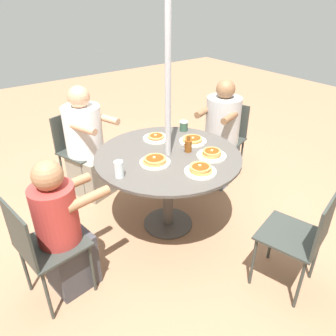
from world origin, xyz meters
TOP-DOWN VIEW (x-y plane):
  - ground_plane at (0.00, 0.00)m, footprint 12.00×12.00m
  - patio_table at (0.00, 0.00)m, footprint 1.28×1.28m
  - umbrella_pole at (0.00, 0.00)m, footprint 0.05×0.05m
  - patio_chair_north at (-1.15, -0.39)m, footprint 0.52×0.52m
  - diner_north at (-0.99, -0.34)m, footprint 0.56×0.50m
  - patio_chair_east at (0.39, -1.15)m, footprint 0.52×0.52m
  - diner_east at (0.33, -0.99)m, footprint 0.52×0.60m
  - patio_chair_south at (1.20, 0.17)m, footprint 0.47×0.47m
  - diner_south at (1.04, 0.15)m, footprint 0.52×0.36m
  - patio_chair_west at (-0.32, 1.17)m, footprint 0.51×0.51m
  - pancake_plate_a at (0.18, 0.06)m, footprint 0.26×0.26m
  - pancake_plate_b at (-0.34, -0.07)m, footprint 0.26×0.26m
  - pancake_plate_c at (-0.11, -0.33)m, footprint 0.26×0.26m
  - pancake_plate_d at (-0.28, 0.25)m, footprint 0.26×0.26m
  - pancake_plate_e at (-0.02, 0.40)m, footprint 0.26×0.26m
  - syrup_bottle at (-0.18, 0.06)m, footprint 0.08×0.06m
  - coffee_cup at (-0.45, -0.33)m, footprint 0.08×0.08m
  - drinking_glass_a at (0.52, 0.08)m, footprint 0.07×0.07m

SIDE VIEW (x-z plane):
  - ground_plane at x=0.00m, z-range 0.00..0.00m
  - patio_chair_north at x=-1.15m, z-range 0.08..0.94m
  - patio_chair_east at x=0.39m, z-range 0.08..0.94m
  - patio_chair_south at x=1.20m, z-range 0.08..0.94m
  - patio_chair_west at x=-0.32m, z-range 0.08..0.94m
  - diner_south at x=1.04m, z-range -0.04..1.07m
  - diner_north at x=-0.99m, z-range -0.06..1.13m
  - diner_east at x=0.33m, z-range -0.06..1.14m
  - patio_table at x=0.00m, z-range 0.27..1.03m
  - pancake_plate_c at x=-0.11m, z-range 0.75..0.80m
  - pancake_plate_b at x=-0.34m, z-range 0.75..0.81m
  - pancake_plate_a at x=0.18m, z-range 0.75..0.81m
  - pancake_plate_d at x=-0.28m, z-range 0.75..0.82m
  - pancake_plate_e at x=-0.02m, z-range 0.75..0.82m
  - coffee_cup at x=-0.45m, z-range 0.76..0.86m
  - syrup_bottle at x=-0.18m, z-range 0.74..0.90m
  - drinking_glass_a at x=0.52m, z-range 0.76..0.90m
  - umbrella_pole at x=0.00m, z-range 0.00..2.42m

